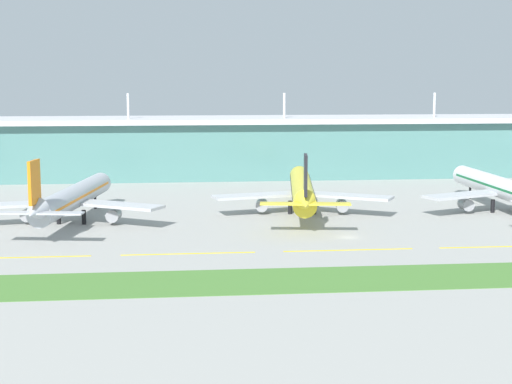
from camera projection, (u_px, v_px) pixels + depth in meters
name	position (u px, v px, depth m)	size (l,w,h in m)	color
ground_plane	(348.00, 237.00, 180.36)	(600.00, 600.00, 0.00)	#9E9E99
terminal_building	(282.00, 146.00, 291.20)	(288.00, 34.00, 31.04)	slate
airliner_near_middle	(72.00, 198.00, 196.95)	(48.22, 65.13, 18.90)	#ADB2BC
airliner_center	(302.00, 190.00, 211.65)	(48.36, 69.67, 18.90)	yellow
airliner_far_middle	(502.00, 188.00, 214.28)	(48.80, 67.95, 18.90)	silver
taxiway_stripe_west	(22.00, 257.00, 159.90)	(28.00, 0.70, 0.04)	yellow
taxiway_stripe_mid_west	(188.00, 254.00, 163.33)	(28.00, 0.70, 0.04)	yellow
taxiway_stripe_centre	(348.00, 250.00, 166.75)	(28.00, 0.70, 0.04)	yellow
taxiway_stripe_mid_east	(502.00, 247.00, 170.18)	(28.00, 0.70, 0.04)	yellow
grass_verge	(393.00, 277.00, 143.67)	(300.00, 18.00, 0.10)	#477A33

